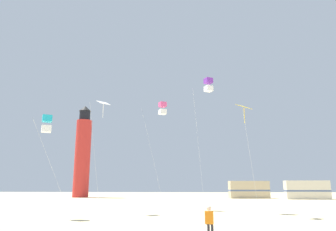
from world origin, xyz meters
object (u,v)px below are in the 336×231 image
at_px(lighthouse_distant, 83,153).
at_px(rv_van_cream, 307,190).
at_px(kite_box_violet, 208,85).
at_px(kite_diamond_gold, 244,110).
at_px(kite_box_cyan, 47,124).
at_px(rv_van_tan, 249,190).
at_px(kite_box_rainbow, 162,108).
at_px(kite_flyer_standing, 209,219).
at_px(kite_diamond_white, 103,107).

xyz_separation_m(lighthouse_distant, rv_van_cream, (37.60, -5.14, -6.45)).
relative_size(kite_box_violet, kite_diamond_gold, 1.42).
bearing_deg(kite_box_cyan, rv_van_cream, 49.86).
bearing_deg(kite_box_violet, rv_van_tan, 75.49).
bearing_deg(kite_box_rainbow, kite_box_violet, -30.89).
bearing_deg(kite_box_cyan, rv_van_tan, 62.04).
relative_size(kite_diamond_gold, lighthouse_distant, 0.46).
height_order(kite_box_rainbow, kite_diamond_gold, kite_box_rainbow).
height_order(kite_flyer_standing, rv_van_cream, rv_van_cream).
height_order(kite_diamond_white, rv_van_tan, kite_diamond_white).
bearing_deg(kite_flyer_standing, kite_diamond_white, -43.74).
relative_size(kite_diamond_white, lighthouse_distant, 0.52).
bearing_deg(rv_van_tan, kite_box_rainbow, -118.30).
bearing_deg(kite_box_rainbow, kite_diamond_white, -134.76).
relative_size(kite_flyer_standing, rv_van_tan, 0.18).
xyz_separation_m(kite_box_violet, rv_van_cream, (15.81, 25.98, -8.96)).
bearing_deg(kite_diamond_gold, kite_box_violet, 122.85).
relative_size(kite_diamond_white, kite_box_cyan, 1.31).
xyz_separation_m(kite_box_cyan, rv_van_cream, (26.89, 31.89, -4.64)).
xyz_separation_m(rv_van_tan, rv_van_cream, (8.26, -3.21, 0.00)).
height_order(lighthouse_distant, rv_van_tan, lighthouse_distant).
bearing_deg(kite_flyer_standing, kite_box_cyan, -21.69).
bearing_deg(kite_box_cyan, kite_box_violet, 28.09).
height_order(kite_box_violet, rv_van_tan, kite_box_violet).
bearing_deg(lighthouse_distant, kite_box_rainbow, -58.38).
bearing_deg(kite_box_cyan, kite_diamond_white, 57.48).
relative_size(kite_box_rainbow, kite_diamond_white, 1.10).
height_order(kite_diamond_white, kite_box_cyan, kite_diamond_white).
distance_m(kite_diamond_white, kite_diamond_gold, 11.00).
relative_size(kite_box_cyan, lighthouse_distant, 0.39).
bearing_deg(kite_diamond_white, rv_van_tan, 62.66).
xyz_separation_m(lighthouse_distant, rv_van_tan, (29.34, -1.94, -6.45)).
distance_m(kite_diamond_white, lighthouse_distant, 35.58).
bearing_deg(lighthouse_distant, rv_van_tan, -3.78).
xyz_separation_m(kite_flyer_standing, kite_box_rainbow, (-3.48, 14.38, 8.38)).
relative_size(kite_box_violet, rv_van_cream, 1.67).
distance_m(kite_diamond_gold, rv_van_cream, 33.02).
xyz_separation_m(kite_box_violet, kite_box_rainbow, (-4.17, 2.49, -1.35)).
xyz_separation_m(kite_flyer_standing, kite_diamond_gold, (3.00, 8.30, 6.62)).
distance_m(kite_box_rainbow, rv_van_cream, 31.76).
height_order(kite_flyer_standing, rv_van_tan, rv_van_tan).
bearing_deg(rv_van_tan, kite_box_violet, -109.11).
bearing_deg(kite_box_violet, lighthouse_distant, 125.00).
distance_m(kite_box_violet, kite_box_cyan, 13.27).
bearing_deg(kite_box_cyan, lighthouse_distant, 106.14).
xyz_separation_m(kite_flyer_standing, kite_diamond_white, (-7.82, 10.01, 7.54)).
bearing_deg(kite_box_violet, kite_diamond_white, -167.50).
xyz_separation_m(kite_diamond_white, rv_van_tan, (16.06, 31.07, -6.77)).
bearing_deg(kite_flyer_standing, kite_box_violet, -85.06).
relative_size(kite_flyer_standing, rv_van_cream, 0.18).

